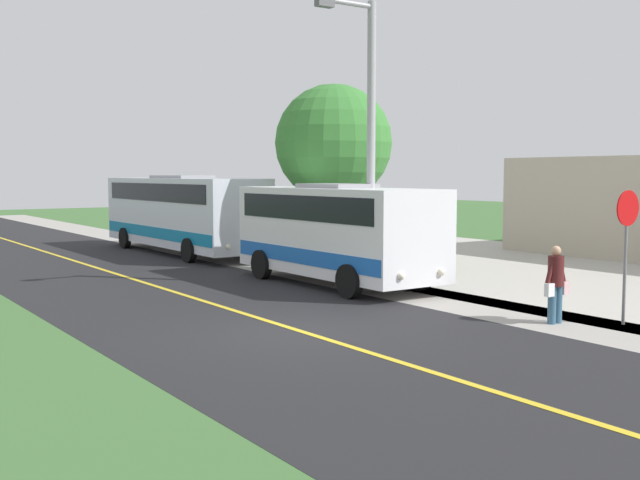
# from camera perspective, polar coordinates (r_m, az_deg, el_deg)

# --- Properties ---
(ground_plane) EXTENTS (120.00, 120.00, 0.00)m
(ground_plane) POSITION_cam_1_polar(r_m,az_deg,el_deg) (15.70, -1.62, -6.85)
(ground_plane) COLOR #3D6633
(road_surface) EXTENTS (8.00, 100.00, 0.01)m
(road_surface) POSITION_cam_1_polar(r_m,az_deg,el_deg) (15.70, -1.62, -6.83)
(road_surface) COLOR black
(road_surface) RESTS_ON ground
(sidewalk) EXTENTS (2.40, 100.00, 0.01)m
(sidewalk) POSITION_cam_1_polar(r_m,az_deg,el_deg) (18.99, 11.71, -4.88)
(sidewalk) COLOR #9E9991
(sidewalk) RESTS_ON ground
(road_centre_line) EXTENTS (0.16, 100.00, 0.00)m
(road_centre_line) POSITION_cam_1_polar(r_m,az_deg,el_deg) (15.70, -1.62, -6.82)
(road_centre_line) COLOR gold
(road_centre_line) RESTS_ON ground
(shuttle_bus_front) EXTENTS (2.71, 7.38, 2.94)m
(shuttle_bus_front) POSITION_cam_1_polar(r_m,az_deg,el_deg) (22.05, 1.27, 0.81)
(shuttle_bus_front) COLOR white
(shuttle_bus_front) RESTS_ON ground
(transit_bus_rear) EXTENTS (2.72, 10.69, 3.17)m
(transit_bus_rear) POSITION_cam_1_polar(r_m,az_deg,el_deg) (31.42, -10.33, 2.20)
(transit_bus_rear) COLOR silver
(transit_bus_rear) RESTS_ON ground
(pedestrian_with_bags) EXTENTS (0.72, 0.34, 1.69)m
(pedestrian_with_bags) POSITION_cam_1_polar(r_m,az_deg,el_deg) (17.08, 17.30, -3.03)
(pedestrian_with_bags) COLOR #335972
(pedestrian_with_bags) RESTS_ON ground
(stop_sign) EXTENTS (0.76, 0.07, 2.88)m
(stop_sign) POSITION_cam_1_polar(r_m,az_deg,el_deg) (17.34, 22.06, 0.46)
(stop_sign) COLOR slate
(stop_sign) RESTS_ON ground
(street_light_pole) EXTENTS (1.97, 0.24, 7.99)m
(street_light_pole) POSITION_cam_1_polar(r_m,az_deg,el_deg) (21.45, 3.61, 8.13)
(street_light_pole) COLOR #9E9EA3
(street_light_pole) RESTS_ON ground
(tree_curbside) EXTENTS (4.16, 4.16, 6.40)m
(tree_curbside) POSITION_cam_1_polar(r_m,az_deg,el_deg) (27.09, 1.03, 7.27)
(tree_curbside) COLOR brown
(tree_curbside) RESTS_ON ground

